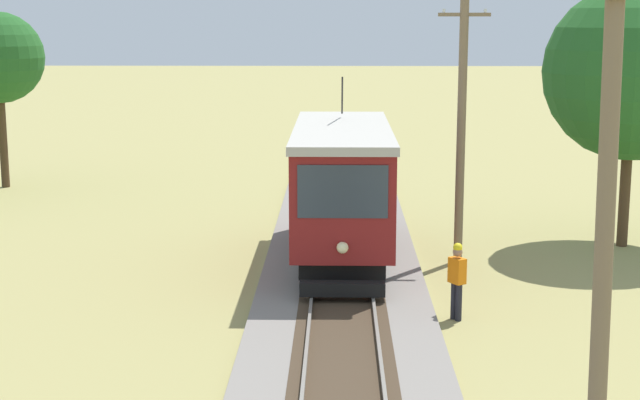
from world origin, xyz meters
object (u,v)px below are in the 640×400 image
(utility_pole_near_tram, at_px, (605,233))
(tree_left_near, at_px, (632,72))
(red_tram, at_px, (342,186))
(track_worker, at_px, (457,278))
(utility_pole_mid, at_px, (461,121))

(utility_pole_near_tram, distance_m, tree_left_near, 17.07)
(red_tram, xyz_separation_m, utility_pole_near_tram, (3.24, -13.94, 1.88))
(red_tram, relative_size, track_worker, 4.79)
(track_worker, bearing_deg, red_tram, 84.27)
(utility_pole_near_tram, xyz_separation_m, utility_pole_mid, (0.00, 14.24, -0.11))
(utility_pole_mid, bearing_deg, track_worker, -97.37)
(utility_pole_mid, xyz_separation_m, track_worker, (-0.67, -5.22, -2.97))
(red_tram, distance_m, utility_pole_mid, 3.70)
(utility_pole_near_tram, xyz_separation_m, track_worker, (-0.67, 9.02, -3.09))
(utility_pole_mid, distance_m, tree_left_near, 5.64)
(utility_pole_near_tram, xyz_separation_m, tree_left_near, (5.14, 16.24, 1.08))
(utility_pole_mid, bearing_deg, tree_left_near, 21.19)
(utility_pole_mid, bearing_deg, utility_pole_near_tram, -90.00)
(track_worker, bearing_deg, utility_pole_mid, 49.35)
(red_tram, distance_m, track_worker, 5.68)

